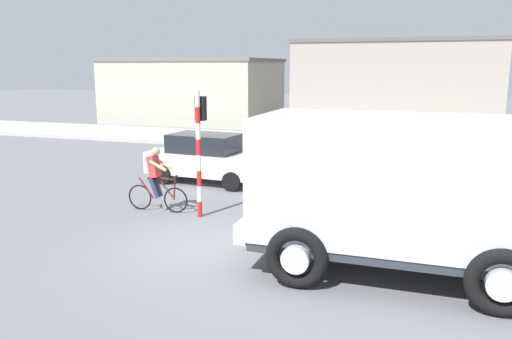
{
  "coord_description": "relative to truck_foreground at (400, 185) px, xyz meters",
  "views": [
    {
      "loc": [
        4.46,
        -9.52,
        3.79
      ],
      "look_at": [
        0.24,
        2.5,
        1.2
      ],
      "focal_mm": 36.0,
      "sensor_mm": 36.0,
      "label": 1
    }
  ],
  "objects": [
    {
      "name": "sidewalk_far",
      "position": [
        -3.93,
        15.21,
        -1.59
      ],
      "size": [
        80.0,
        5.0,
        0.16
      ],
      "primitive_type": "cube",
      "color": "#ADADA8",
      "rests_on": "ground"
    },
    {
      "name": "building_corner_left",
      "position": [
        -15.38,
        23.12,
        0.47
      ],
      "size": [
        10.94,
        7.82,
        4.28
      ],
      "color": "#B2AD9E",
      "rests_on": "ground"
    },
    {
      "name": "traffic_light_pole",
      "position": [
        -5.01,
        2.15,
        0.4
      ],
      "size": [
        0.24,
        0.43,
        3.2
      ],
      "color": "red",
      "rests_on": "ground"
    },
    {
      "name": "ground_plane",
      "position": [
        -3.93,
        0.13,
        -1.67
      ],
      "size": [
        120.0,
        120.0,
        0.0
      ],
      "primitive_type": "plane",
      "color": "slate"
    },
    {
      "name": "cyclist",
      "position": [
        -6.3,
        2.16,
        -0.8
      ],
      "size": [
        1.73,
        0.5,
        1.72
      ],
      "color": "black",
      "rests_on": "ground"
    },
    {
      "name": "car_red_near",
      "position": [
        -6.48,
        5.8,
        -0.85
      ],
      "size": [
        4.11,
        2.09,
        1.6
      ],
      "color": "white",
      "rests_on": "ground"
    },
    {
      "name": "truck_foreground",
      "position": [
        0.0,
        0.0,
        0.0
      ],
      "size": [
        5.44,
        2.89,
        2.9
      ],
      "color": "silver",
      "rests_on": "ground"
    },
    {
      "name": "building_mid_block",
      "position": [
        -1.68,
        20.84,
        0.94
      ],
      "size": [
        10.95,
        6.3,
        5.2
      ],
      "color": "#9E9389",
      "rests_on": "ground"
    }
  ]
}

